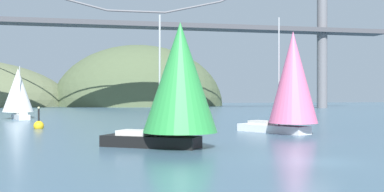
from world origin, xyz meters
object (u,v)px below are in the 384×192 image
Objects in this scene: channel_buoy at (39,125)px; sailboat_white_mainsail at (18,92)px; sailboat_green_sail at (178,81)px; sailboat_pink_spinnaker at (292,81)px.

sailboat_white_mainsail is at bearing 102.70° from channel_buoy.
sailboat_green_sail is (16.51, -44.80, 0.48)m from sailboat_white_mainsail.
channel_buoy is (-23.89, 12.25, -4.65)m from sailboat_pink_spinnaker.
channel_buoy is (-11.26, 21.50, -4.26)m from sailboat_green_sail.
sailboat_pink_spinnaker reaches higher than channel_buoy.
sailboat_white_mainsail is at bearing 129.34° from sailboat_pink_spinnaker.
sailboat_pink_spinnaker is 45.98m from sailboat_white_mainsail.
channel_buoy is (5.25, -23.30, -3.78)m from sailboat_white_mainsail.
sailboat_pink_spinnaker reaches higher than sailboat_green_sail.
sailboat_green_sail is at bearing -62.36° from channel_buoy.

